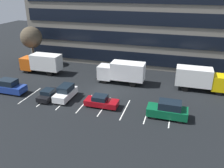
% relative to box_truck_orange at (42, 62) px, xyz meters
% --- Properties ---
extents(ground_plane, '(120.00, 120.00, 0.00)m').
position_rel_box_truck_orange_xyz_m(ground_plane, '(13.14, -4.73, -1.94)').
color(ground_plane, black).
extents(office_building, '(40.60, 12.14, 21.60)m').
position_rel_box_truck_orange_xyz_m(office_building, '(13.14, 13.22, 8.86)').
color(office_building, slate).
rests_on(office_building, ground_plane).
extents(lot_markings, '(19.74, 5.40, 0.01)m').
position_rel_box_truck_orange_xyz_m(lot_markings, '(13.14, -8.70, -1.94)').
color(lot_markings, silver).
rests_on(lot_markings, ground_plane).
extents(box_truck_orange, '(7.45, 2.47, 3.45)m').
position_rel_box_truck_orange_xyz_m(box_truck_orange, '(0.00, 0.00, 0.00)').
color(box_truck_orange, '#D85914').
rests_on(box_truck_orange, ground_plane).
extents(box_truck_white, '(7.52, 2.49, 3.49)m').
position_rel_box_truck_orange_xyz_m(box_truck_white, '(14.73, -0.40, 0.02)').
color(box_truck_white, white).
rests_on(box_truck_white, ground_plane).
extents(box_truck_yellow, '(7.40, 2.45, 3.43)m').
position_rel_box_truck_orange_xyz_m(box_truck_yellow, '(26.43, 0.22, -0.01)').
color(box_truck_yellow, yellow).
rests_on(box_truck_yellow, ground_plane).
extents(sedan_maroon, '(4.30, 1.80, 1.54)m').
position_rel_box_truck_orange_xyz_m(sedan_maroon, '(14.19, -8.83, -1.22)').
color(sedan_maroon, maroon).
rests_on(sedan_maroon, ground_plane).
extents(suv_forest, '(4.72, 2.00, 2.14)m').
position_rel_box_truck_orange_xyz_m(suv_forest, '(22.61, -9.13, -0.91)').
color(suv_forest, '#0C5933').
rests_on(suv_forest, ground_plane).
extents(sedan_black, '(1.65, 3.93, 1.41)m').
position_rel_box_truck_orange_xyz_m(sedan_black, '(6.48, -8.75, -1.28)').
color(sedan_black, black).
rests_on(sedan_black, ground_plane).
extents(suv_navy, '(4.56, 1.93, 2.06)m').
position_rel_box_truck_orange_xyz_m(suv_navy, '(0.08, -8.73, -0.95)').
color(suv_navy, navy).
rests_on(suv_navy, ground_plane).
extents(suv_white, '(1.81, 4.28, 1.93)m').
position_rel_box_truck_orange_xyz_m(suv_white, '(8.74, -8.10, -1.01)').
color(suv_white, white).
rests_on(suv_white, ground_plane).
extents(bare_tree, '(3.99, 3.99, 7.48)m').
position_rel_box_truck_orange_xyz_m(bare_tree, '(-3.86, 3.34, 3.52)').
color(bare_tree, '#473323').
rests_on(bare_tree, ground_plane).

